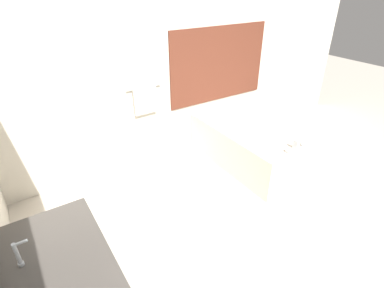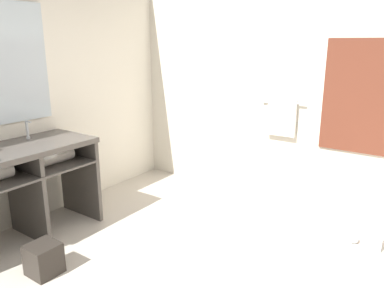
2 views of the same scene
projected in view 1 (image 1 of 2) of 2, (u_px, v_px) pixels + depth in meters
The scene contains 5 objects.
ground_plane at pixel (269, 247), 3.07m from camera, with size 16.00×16.00×0.00m, color beige.
wall_back_with_blinds at pixel (163, 67), 4.05m from camera, with size 7.40×0.13×2.70m.
sink_faucet at pixel (18, 255), 1.79m from camera, with size 0.09×0.04×0.18m.
bathtub at pixel (251, 142), 4.36m from camera, with size 0.99×1.69×0.68m.
bath_mat at pixel (328, 209), 3.57m from camera, with size 0.59×0.64×0.02m.
Camera 1 is at (-1.84, -1.37, 2.44)m, focal length 28.00 mm.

